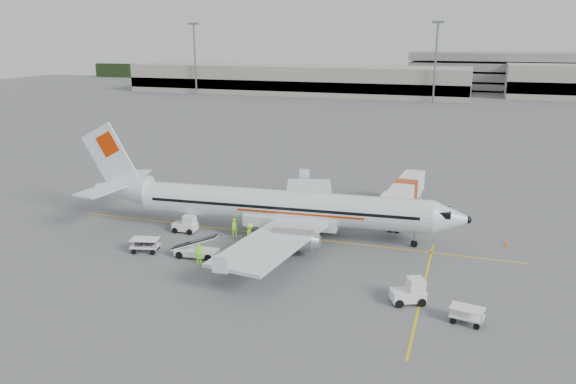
{
  "coord_description": "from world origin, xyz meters",
  "views": [
    {
      "loc": [
        16.56,
        -47.8,
        18.51
      ],
      "look_at": [
        0.0,
        2.0,
        3.8
      ],
      "focal_mm": 35.0,
      "sensor_mm": 36.0,
      "label": 1
    }
  ],
  "objects_px": {
    "tug_mid": "(267,247)",
    "jet_bridge": "(405,199)",
    "tug_fore": "(408,291)",
    "tug_aft": "(185,223)",
    "belt_loader": "(197,243)",
    "aircraft": "(283,185)"
  },
  "relations": [
    {
      "from": "belt_loader",
      "to": "jet_bridge",
      "type": "bearing_deg",
      "value": 43.32
    },
    {
      "from": "belt_loader",
      "to": "tug_mid",
      "type": "relative_size",
      "value": 2.29
    },
    {
      "from": "belt_loader",
      "to": "tug_fore",
      "type": "relative_size",
      "value": 2.04
    },
    {
      "from": "aircraft",
      "to": "belt_loader",
      "type": "height_order",
      "value": "aircraft"
    },
    {
      "from": "aircraft",
      "to": "tug_aft",
      "type": "xyz_separation_m",
      "value": [
        -9.36,
        -2.0,
        -4.14
      ]
    },
    {
      "from": "belt_loader",
      "to": "tug_fore",
      "type": "bearing_deg",
      "value": -13.48
    },
    {
      "from": "aircraft",
      "to": "jet_bridge",
      "type": "relative_size",
      "value": 2.46
    },
    {
      "from": "aircraft",
      "to": "tug_aft",
      "type": "bearing_deg",
      "value": -172.2
    },
    {
      "from": "aircraft",
      "to": "tug_fore",
      "type": "xyz_separation_m",
      "value": [
        13.03,
        -10.39,
        -4.09
      ]
    },
    {
      "from": "tug_fore",
      "to": "aircraft",
      "type": "bearing_deg",
      "value": 116.72
    },
    {
      "from": "jet_bridge",
      "to": "tug_aft",
      "type": "relative_size",
      "value": 6.52
    },
    {
      "from": "jet_bridge",
      "to": "tug_mid",
      "type": "bearing_deg",
      "value": -119.82
    },
    {
      "from": "tug_fore",
      "to": "tug_mid",
      "type": "height_order",
      "value": "tug_fore"
    },
    {
      "from": "jet_bridge",
      "to": "tug_fore",
      "type": "xyz_separation_m",
      "value": [
        2.73,
        -20.01,
        -1.01
      ]
    },
    {
      "from": "aircraft",
      "to": "tug_fore",
      "type": "bearing_deg",
      "value": -42.86
    },
    {
      "from": "jet_bridge",
      "to": "belt_loader",
      "type": "distance_m",
      "value": 23.08
    },
    {
      "from": "jet_bridge",
      "to": "tug_aft",
      "type": "bearing_deg",
      "value": -145.35
    },
    {
      "from": "tug_mid",
      "to": "jet_bridge",
      "type": "bearing_deg",
      "value": 56.28
    },
    {
      "from": "belt_loader",
      "to": "tug_aft",
      "type": "distance_m",
      "value": 6.78
    },
    {
      "from": "belt_loader",
      "to": "tug_fore",
      "type": "xyz_separation_m",
      "value": [
        18.31,
        -2.99,
        -0.4
      ]
    },
    {
      "from": "jet_bridge",
      "to": "tug_fore",
      "type": "height_order",
      "value": "jet_bridge"
    },
    {
      "from": "tug_mid",
      "to": "tug_aft",
      "type": "bearing_deg",
      "value": 161.91
    }
  ]
}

